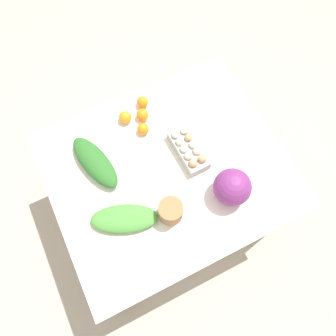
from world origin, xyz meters
The scene contains 11 objects.
ground_plane centered at (0.00, 0.00, 0.00)m, with size 8.00×8.00×0.00m, color #B2A899.
dining_table centered at (0.00, 0.00, 0.63)m, with size 1.23×1.05×0.72m.
cabbage_purple centered at (-0.22, 0.26, 0.82)m, with size 0.19×0.19×0.19m, color #7A2D75.
egg_carton centered at (-0.14, -0.04, 0.76)m, with size 0.13×0.28×0.09m.
paper_bag centered at (0.10, 0.22, 0.78)m, with size 0.12×0.12×0.12m, color #997047.
greens_bunch_scallion centered at (0.33, -0.19, 0.76)m, with size 0.36×0.13×0.09m, color #2D6B28.
greens_bunch_beet_tops centered at (0.31, 0.15, 0.75)m, with size 0.33×0.14×0.06m, color #4C933D.
orange_0 centered at (-0.01, -0.35, 0.76)m, with size 0.07×0.07×0.07m, color orange.
orange_1 centered at (0.02, -0.26, 0.75)m, with size 0.07×0.07×0.07m, color orange.
orange_2 centered at (0.08, -0.37, 0.76)m, with size 0.07×0.07×0.07m, color orange.
orange_3 centered at (-0.05, -0.42, 0.75)m, with size 0.07×0.07×0.07m, color orange.
Camera 1 is at (0.29, 0.58, 2.33)m, focal length 35.00 mm.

